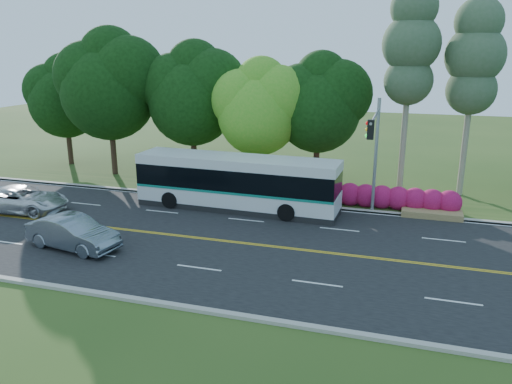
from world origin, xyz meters
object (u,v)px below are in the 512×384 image
(sedan, at_px, (73,233))
(suv, at_px, (22,199))
(traffic_signal, at_px, (375,143))
(transit_bus, at_px, (237,183))

(sedan, relative_size, suv, 0.88)
(traffic_signal, height_order, sedan, traffic_signal)
(traffic_signal, xyz_separation_m, suv, (-20.76, -4.37, -3.87))
(traffic_signal, bearing_deg, sedan, -148.57)
(transit_bus, distance_m, sedan, 10.38)
(traffic_signal, height_order, transit_bus, traffic_signal)
(traffic_signal, xyz_separation_m, transit_bus, (-8.22, 0.04, -3.00))
(transit_bus, xyz_separation_m, sedan, (-5.77, -8.59, -0.83))
(sedan, distance_m, suv, 7.96)
(transit_bus, bearing_deg, traffic_signal, 1.81)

